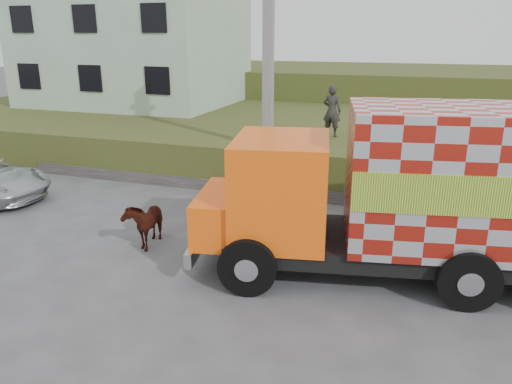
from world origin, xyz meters
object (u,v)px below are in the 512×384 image
at_px(utility_pole, 268,67).
at_px(pedestrian, 332,111).
at_px(cargo_truck, 415,193).
at_px(cow, 145,221).

distance_m(utility_pole, pedestrian, 3.43).
relative_size(cargo_truck, pedestrian, 4.70).
xyz_separation_m(utility_pole, pedestrian, (1.60, 2.55, -1.65)).
xyz_separation_m(utility_pole, cow, (-1.56, -5.19, -3.48)).
bearing_deg(pedestrian, cow, 77.93).
distance_m(cargo_truck, pedestrian, 8.05).
height_order(cargo_truck, pedestrian, cargo_truck).
height_order(utility_pole, cow, utility_pole).
height_order(utility_pole, cargo_truck, utility_pole).
xyz_separation_m(cow, pedestrian, (3.16, 7.74, 1.82)).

